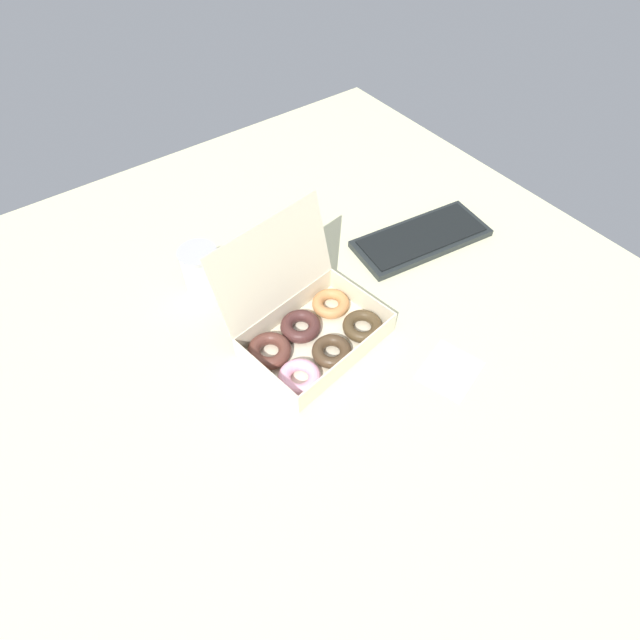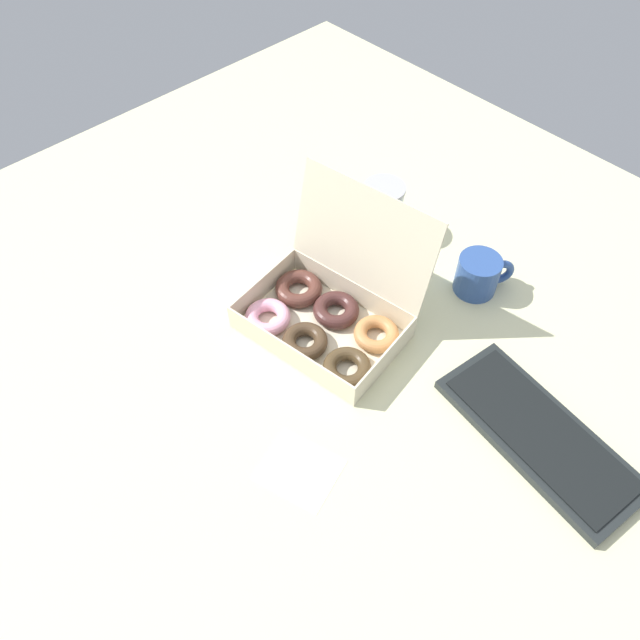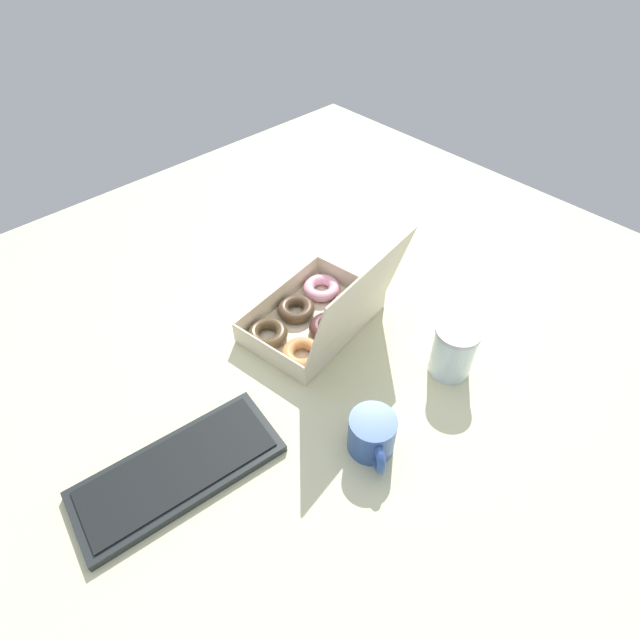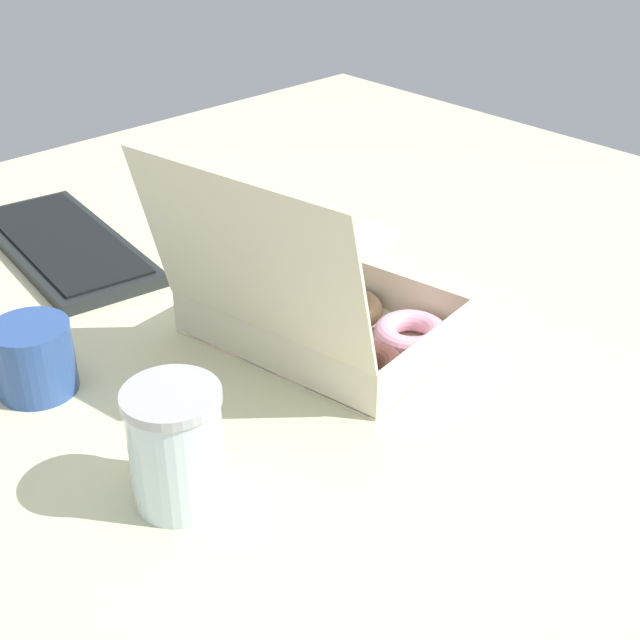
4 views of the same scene
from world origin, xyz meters
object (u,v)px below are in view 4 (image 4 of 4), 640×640
object	(u,v)px
keyboard	(65,246)
glass_jar	(176,446)
donut_box	(317,319)
coffee_mug	(30,358)

from	to	relation	value
keyboard	glass_jar	distance (cm)	59.49
donut_box	glass_jar	world-z (taller)	donut_box
donut_box	glass_jar	bearing A→B (deg)	111.94
glass_jar	donut_box	bearing A→B (deg)	-68.06
keyboard	donut_box	bearing A→B (deg)	-167.63
donut_box	keyboard	size ratio (longest dim) A/B	0.88
coffee_mug	glass_jar	world-z (taller)	glass_jar
coffee_mug	keyboard	bearing A→B (deg)	-34.71
glass_jar	coffee_mug	bearing A→B (deg)	2.96
coffee_mug	glass_jar	bearing A→B (deg)	-177.04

